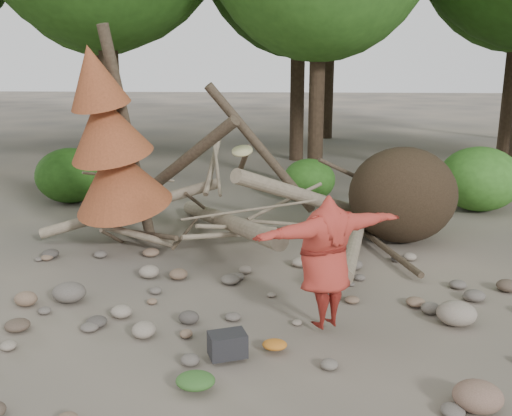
{
  "coord_description": "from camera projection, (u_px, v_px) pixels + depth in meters",
  "views": [
    {
      "loc": [
        0.3,
        -7.22,
        3.68
      ],
      "look_at": [
        -0.24,
        1.5,
        1.4
      ],
      "focal_mm": 40.0,
      "sensor_mm": 36.0,
      "label": 1
    }
  ],
  "objects": [
    {
      "name": "ground",
      "position": [
        266.0,
        333.0,
        7.92
      ],
      "size": [
        120.0,
        120.0,
        0.0
      ],
      "primitive_type": "plane",
      "color": "#514C44",
      "rests_on": "ground"
    },
    {
      "name": "deadfall_pile",
      "position": [
        374.0,
        197.0,
        11.65
      ],
      "size": [
        8.55,
        5.24,
        3.3
      ],
      "color": "#332619",
      "rests_on": "ground"
    },
    {
      "name": "dead_conifer",
      "position": [
        111.0,
        145.0,
        10.83
      ],
      "size": [
        2.06,
        2.16,
        4.35
      ],
      "color": "#4C3F30",
      "rests_on": "ground"
    },
    {
      "name": "bush_left",
      "position": [
        70.0,
        175.0,
        15.02
      ],
      "size": [
        1.8,
        1.8,
        1.44
      ],
      "primitive_type": "ellipsoid",
      "color": "#245316",
      "rests_on": "ground"
    },
    {
      "name": "bush_mid",
      "position": [
        309.0,
        180.0,
        15.27
      ],
      "size": [
        1.4,
        1.4,
        1.12
      ],
      "primitive_type": "ellipsoid",
      "color": "#30691E",
      "rests_on": "ground"
    },
    {
      "name": "bush_right",
      "position": [
        479.0,
        179.0,
        14.18
      ],
      "size": [
        2.0,
        2.0,
        1.6
      ],
      "primitive_type": "ellipsoid",
      "color": "#3C7D27",
      "rests_on": "ground"
    },
    {
      "name": "frisbee_thrower",
      "position": [
        325.0,
        262.0,
        7.76
      ],
      "size": [
        2.46,
        1.71,
        2.49
      ],
      "color": "#A32E24",
      "rests_on": "ground"
    },
    {
      "name": "backpack",
      "position": [
        228.0,
        349.0,
        7.17
      ],
      "size": [
        0.54,
        0.45,
        0.31
      ],
      "primitive_type": "cube",
      "rotation": [
        0.0,
        0.0,
        0.36
      ],
      "color": "black",
      "rests_on": "ground"
    },
    {
      "name": "cloth_green",
      "position": [
        196.0,
        385.0,
        6.51
      ],
      "size": [
        0.46,
        0.38,
        0.17
      ],
      "primitive_type": "ellipsoid",
      "color": "#305B24",
      "rests_on": "ground"
    },
    {
      "name": "cloth_orange",
      "position": [
        275.0,
        348.0,
        7.38
      ],
      "size": [
        0.33,
        0.27,
        0.12
      ],
      "primitive_type": "ellipsoid",
      "color": "#B0641E",
      "rests_on": "ground"
    },
    {
      "name": "boulder_front_right",
      "position": [
        478.0,
        396.0,
        6.14
      ],
      "size": [
        0.54,
        0.48,
        0.32
      ],
      "primitive_type": "ellipsoid",
      "color": "#7E5F4F",
      "rests_on": "ground"
    },
    {
      "name": "boulder_mid_right",
      "position": [
        457.0,
        313.0,
        8.13
      ],
      "size": [
        0.57,
        0.51,
        0.34
      ],
      "primitive_type": "ellipsoid",
      "color": "gray",
      "rests_on": "ground"
    },
    {
      "name": "boulder_mid_left",
      "position": [
        69.0,
        292.0,
        8.9
      ],
      "size": [
        0.52,
        0.47,
        0.31
      ],
      "primitive_type": "ellipsoid",
      "color": "#5F5750",
      "rests_on": "ground"
    }
  ]
}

